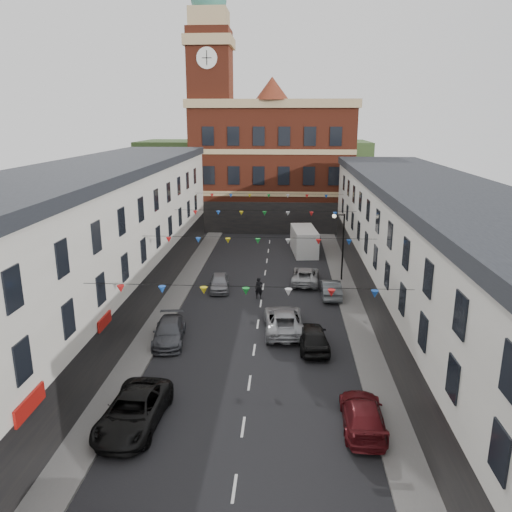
% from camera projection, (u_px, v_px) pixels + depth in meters
% --- Properties ---
extents(ground, '(160.00, 160.00, 0.00)m').
position_uv_depth(ground, '(254.00, 350.00, 30.81)').
color(ground, black).
rests_on(ground, ground).
extents(pavement_left, '(1.80, 64.00, 0.15)m').
position_uv_depth(pavement_left, '(153.00, 333.00, 33.12)').
color(pavement_left, '#605E5B').
rests_on(pavement_left, ground).
extents(pavement_right, '(1.80, 64.00, 0.15)m').
position_uv_depth(pavement_right, '(362.00, 338.00, 32.32)').
color(pavement_right, '#605E5B').
rests_on(pavement_right, ground).
extents(terrace_left, '(8.40, 56.00, 10.70)m').
position_uv_depth(terrace_left, '(67.00, 259.00, 31.04)').
color(terrace_left, beige).
rests_on(terrace_left, ground).
extents(terrace_right, '(8.40, 56.00, 9.70)m').
position_uv_depth(terrace_right, '(452.00, 274.00, 29.80)').
color(terrace_right, silver).
rests_on(terrace_right, ground).
extents(civic_building, '(20.60, 13.30, 18.50)m').
position_uv_depth(civic_building, '(273.00, 163.00, 65.16)').
color(civic_building, maroon).
rests_on(civic_building, ground).
extents(clock_tower, '(5.60, 5.60, 30.00)m').
position_uv_depth(clock_tower, '(211.00, 109.00, 60.95)').
color(clock_tower, maroon).
rests_on(clock_tower, ground).
extents(distant_hill, '(40.00, 14.00, 10.00)m').
position_uv_depth(distant_hill, '(254.00, 169.00, 89.37)').
color(distant_hill, '#2F4721').
rests_on(distant_hill, ground).
extents(street_lamp, '(1.10, 0.36, 6.00)m').
position_uv_depth(street_lamp, '(340.00, 238.00, 42.86)').
color(street_lamp, black).
rests_on(street_lamp, ground).
extents(car_left_c, '(2.80, 5.58, 1.52)m').
position_uv_depth(car_left_c, '(134.00, 411.00, 23.05)').
color(car_left_c, black).
rests_on(car_left_c, ground).
extents(car_left_d, '(2.43, 4.82, 1.34)m').
position_uv_depth(car_left_d, '(169.00, 332.00, 31.79)').
color(car_left_d, '#474950').
rests_on(car_left_d, ground).
extents(car_left_e, '(1.95, 4.00, 1.31)m').
position_uv_depth(car_left_e, '(219.00, 282.00, 41.43)').
color(car_left_e, gray).
rests_on(car_left_e, ground).
extents(car_right_c, '(2.02, 4.70, 1.35)m').
position_uv_depth(car_right_c, '(363.00, 415.00, 22.90)').
color(car_right_c, maroon).
rests_on(car_right_c, ground).
extents(car_right_d, '(2.19, 4.62, 1.53)m').
position_uv_depth(car_right_d, '(313.00, 337.00, 30.86)').
color(car_right_d, black).
rests_on(car_right_d, ground).
extents(car_right_e, '(1.50, 4.22, 1.39)m').
position_uv_depth(car_right_e, '(331.00, 289.00, 39.80)').
color(car_right_e, '#575C60').
rests_on(car_right_e, ground).
extents(car_right_f, '(2.64, 5.09, 1.37)m').
position_uv_depth(car_right_f, '(305.00, 275.00, 43.18)').
color(car_right_f, '#A8AAAD').
rests_on(car_right_f, ground).
extents(moving_car, '(2.96, 5.75, 1.55)m').
position_uv_depth(moving_car, '(284.00, 320.00, 33.34)').
color(moving_car, '#A3A5AA').
rests_on(moving_car, ground).
extents(white_van, '(2.89, 6.18, 2.64)m').
position_uv_depth(white_van, '(304.00, 241.00, 52.72)').
color(white_van, silver).
rests_on(white_van, ground).
extents(pedestrian, '(0.69, 0.52, 1.71)m').
position_uv_depth(pedestrian, '(259.00, 288.00, 39.43)').
color(pedestrian, black).
rests_on(pedestrian, ground).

